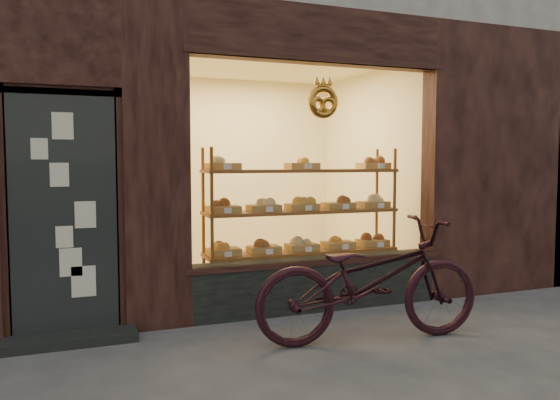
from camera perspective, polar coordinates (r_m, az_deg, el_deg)
name	(u,v)px	position (r m, az deg, el deg)	size (l,w,h in m)	color
ground	(391,398)	(3.89, 11.52, -19.62)	(90.00, 90.00, 0.00)	#404040
display_shelf	(302,226)	(6.08, 2.31, -2.69)	(2.20, 0.45, 1.70)	#563011
bicycle	(370,280)	(4.82, 9.34, -8.26)	(0.71, 2.03, 1.07)	black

